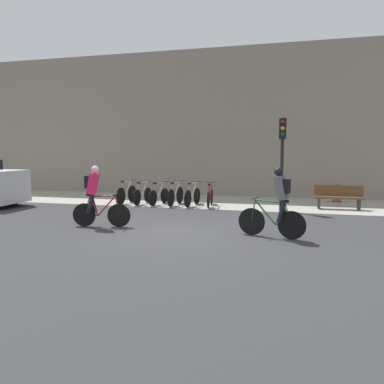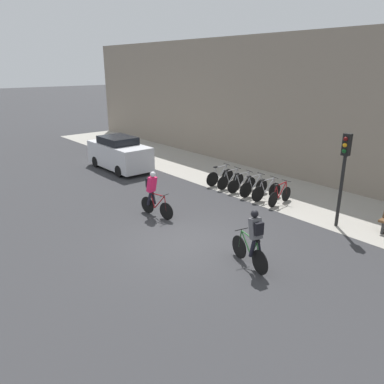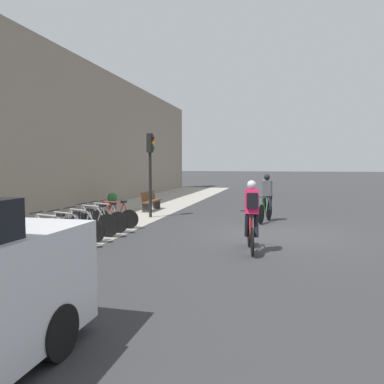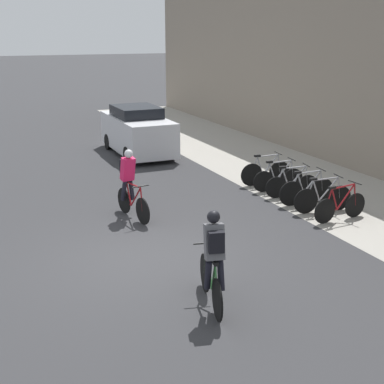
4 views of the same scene
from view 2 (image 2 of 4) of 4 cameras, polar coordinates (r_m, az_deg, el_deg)
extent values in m
plane|color=#333335|center=(12.60, -0.81, -7.59)|extent=(200.00, 200.00, 0.00)
cube|color=#A39E93|center=(17.36, 16.64, -0.86)|extent=(44.00, 4.50, 0.01)
cube|color=gray|center=(18.75, 22.08, 11.23)|extent=(44.00, 0.60, 7.15)
cylinder|color=black|center=(14.24, -3.93, -2.94)|extent=(0.68, 0.15, 0.68)
cylinder|color=black|center=(14.94, -6.80, -1.97)|extent=(0.68, 0.15, 0.68)
cylinder|color=maroon|center=(14.37, -4.96, -1.55)|extent=(0.57, 0.13, 0.62)
cylinder|color=maroon|center=(14.64, -6.03, -1.27)|extent=(0.27, 0.08, 0.58)
cylinder|color=maroon|center=(14.36, -5.32, -0.39)|extent=(0.77, 0.17, 0.07)
cylinder|color=maroon|center=(14.80, -6.24, -2.19)|extent=(0.42, 0.10, 0.05)
cylinder|color=maroon|center=(14.78, -6.59, -1.06)|extent=(0.22, 0.07, 0.56)
cylinder|color=maroon|center=(14.16, -4.07, -1.80)|extent=(0.12, 0.06, 0.59)
cylinder|color=black|center=(14.08, -4.22, -0.51)|extent=(0.10, 0.46, 0.03)
cube|color=black|center=(14.61, -6.38, 0.02)|extent=(0.21, 0.11, 0.06)
cube|color=#EA1E56|center=(14.44, -6.15, 1.18)|extent=(0.37, 0.37, 0.63)
sphere|color=silver|center=(14.27, -5.99, 2.69)|extent=(0.25, 0.25, 0.22)
cylinder|color=black|center=(14.59, -6.52, -1.04)|extent=(0.29, 0.15, 0.56)
cylinder|color=black|center=(14.73, -5.90, -0.82)|extent=(0.25, 0.15, 0.56)
cube|color=black|center=(14.52, -6.54, 1.47)|extent=(0.18, 0.28, 0.36)
cylinder|color=black|center=(11.57, 7.19, -8.31)|extent=(0.70, 0.20, 0.72)
cylinder|color=black|center=(10.82, 10.30, -10.49)|extent=(0.70, 0.20, 0.72)
cylinder|color=#2D6B33|center=(11.18, 8.27, -7.74)|extent=(0.57, 0.17, 0.62)
cylinder|color=#2D6B33|center=(10.91, 9.43, -8.60)|extent=(0.27, 0.10, 0.58)
cylinder|color=#2D6B33|center=(10.97, 8.68, -6.65)|extent=(0.76, 0.22, 0.07)
cylinder|color=#2D6B33|center=(10.97, 9.64, -10.07)|extent=(0.42, 0.13, 0.05)
cylinder|color=#2D6B33|center=(10.76, 10.09, -9.00)|extent=(0.22, 0.08, 0.56)
cylinder|color=#2D6B33|center=(11.41, 7.37, -7.09)|extent=(0.12, 0.06, 0.59)
cylinder|color=black|center=(11.24, 7.56, -5.66)|extent=(0.14, 0.45, 0.03)
cube|color=black|center=(10.68, 9.88, -7.30)|extent=(0.21, 0.12, 0.06)
cube|color=#5B5B60|center=(10.62, 9.66, -5.49)|extent=(0.39, 0.39, 0.63)
sphere|color=black|center=(10.52, 9.53, -3.30)|extent=(0.27, 0.27, 0.22)
cylinder|color=black|center=(10.89, 10.12, -8.24)|extent=(0.29, 0.17, 0.56)
cylinder|color=black|center=(10.77, 9.17, -8.50)|extent=(0.26, 0.16, 0.56)
cube|color=black|center=(10.49, 10.12, -5.52)|extent=(0.20, 0.29, 0.36)
cylinder|color=black|center=(18.75, 5.43, 2.44)|extent=(0.09, 0.71, 0.71)
cylinder|color=black|center=(18.16, 3.13, 1.95)|extent=(0.09, 0.71, 0.71)
cylinder|color=#99999E|center=(18.47, 4.69, 3.11)|extent=(0.08, 0.53, 0.62)
cylinder|color=#99999E|center=(18.25, 3.83, 2.90)|extent=(0.06, 0.25, 0.58)
cylinder|color=#99999E|center=(18.33, 4.46, 3.92)|extent=(0.10, 0.71, 0.07)
cylinder|color=#99999E|center=(18.28, 3.60, 2.03)|extent=(0.06, 0.39, 0.05)
cylinder|color=#99999E|center=(18.13, 3.36, 2.83)|extent=(0.05, 0.21, 0.56)
cylinder|color=#99999E|center=(18.65, 5.37, 3.27)|extent=(0.05, 0.12, 0.58)
cylinder|color=black|center=(18.54, 5.31, 4.24)|extent=(0.46, 0.07, 0.03)
cube|color=black|center=(18.10, 3.59, 3.83)|extent=(0.10, 0.21, 0.06)
cylinder|color=black|center=(18.29, 7.07, 1.85)|extent=(0.10, 0.65, 0.65)
cylinder|color=black|center=(17.67, 4.69, 1.33)|extent=(0.10, 0.65, 0.65)
cylinder|color=#99999E|center=(18.00, 6.31, 2.54)|extent=(0.09, 0.54, 0.62)
cylinder|color=#99999E|center=(17.77, 5.43, 2.31)|extent=(0.06, 0.26, 0.58)
cylinder|color=#99999E|center=(17.85, 6.08, 3.36)|extent=(0.11, 0.73, 0.07)
cylinder|color=#99999E|center=(17.80, 5.18, 1.41)|extent=(0.07, 0.40, 0.05)
cylinder|color=#99999E|center=(17.65, 4.94, 2.23)|extent=(0.05, 0.21, 0.56)
cylinder|color=#99999E|center=(18.19, 7.02, 2.71)|extent=(0.05, 0.12, 0.58)
cylinder|color=black|center=(18.07, 6.96, 3.69)|extent=(0.46, 0.07, 0.03)
cube|color=black|center=(17.62, 5.19, 3.26)|extent=(0.10, 0.21, 0.06)
cylinder|color=black|center=(17.80, 8.84, 1.27)|extent=(0.15, 0.63, 0.64)
cylinder|color=black|center=(17.24, 6.31, 0.81)|extent=(0.15, 0.63, 0.64)
cylinder|color=#99999E|center=(17.52, 8.04, 2.00)|extent=(0.14, 0.53, 0.62)
cylinder|color=#99999E|center=(17.32, 7.09, 1.79)|extent=(0.09, 0.25, 0.58)
cylinder|color=#99999E|center=(17.38, 7.80, 2.84)|extent=(0.17, 0.71, 0.07)
cylinder|color=#99999E|center=(17.35, 6.83, 0.88)|extent=(0.10, 0.39, 0.05)
cylinder|color=#99999E|center=(17.21, 6.58, 1.72)|extent=(0.07, 0.21, 0.56)
cylinder|color=#99999E|center=(17.69, 8.79, 2.15)|extent=(0.06, 0.12, 0.58)
cylinder|color=black|center=(17.58, 8.74, 3.17)|extent=(0.46, 0.11, 0.03)
cube|color=black|center=(17.17, 6.85, 2.77)|extent=(0.12, 0.21, 0.06)
cylinder|color=black|center=(17.39, 10.53, 0.87)|extent=(0.10, 0.71, 0.70)
cylinder|color=black|center=(16.73, 8.19, 0.30)|extent=(0.10, 0.71, 0.70)
cylinder|color=#99999E|center=(17.08, 9.81, 1.58)|extent=(0.09, 0.54, 0.62)
cylinder|color=#99999E|center=(16.84, 8.93, 1.33)|extent=(0.06, 0.25, 0.58)
cylinder|color=#99999E|center=(16.93, 9.60, 2.44)|extent=(0.11, 0.72, 0.07)
cylinder|color=#99999E|center=(16.87, 8.67, 0.39)|extent=(0.07, 0.39, 0.05)
cylinder|color=#99999E|center=(16.71, 8.45, 1.25)|extent=(0.05, 0.21, 0.56)
cylinder|color=#99999E|center=(17.27, 10.50, 1.77)|extent=(0.05, 0.12, 0.58)
cylinder|color=black|center=(17.16, 10.47, 2.80)|extent=(0.46, 0.07, 0.03)
cube|color=black|center=(16.68, 8.72, 2.33)|extent=(0.10, 0.21, 0.06)
cylinder|color=black|center=(16.96, 12.47, 0.25)|extent=(0.13, 0.68, 0.68)
cylinder|color=black|center=(16.31, 10.00, -0.34)|extent=(0.13, 0.68, 0.68)
cylinder|color=#99999E|center=(16.65, 11.71, 0.98)|extent=(0.11, 0.55, 0.62)
cylinder|color=#99999E|center=(16.41, 10.79, 0.72)|extent=(0.07, 0.26, 0.58)
cylinder|color=#99999E|center=(16.49, 11.51, 1.85)|extent=(0.14, 0.73, 0.07)
cylinder|color=#99999E|center=(16.44, 10.50, -0.24)|extent=(0.08, 0.40, 0.05)
cylinder|color=#99999E|center=(16.28, 10.28, 0.63)|extent=(0.06, 0.21, 0.56)
cylinder|color=#99999E|center=(16.85, 12.44, 1.17)|extent=(0.05, 0.12, 0.58)
cylinder|color=black|center=(16.73, 12.42, 2.22)|extent=(0.46, 0.09, 0.03)
cube|color=black|center=(16.24, 10.58, 1.74)|extent=(0.11, 0.21, 0.06)
cylinder|color=black|center=(16.64, 14.17, -0.31)|extent=(0.08, 0.65, 0.65)
cylinder|color=black|center=(15.82, 12.24, -1.15)|extent=(0.08, 0.65, 0.65)
cylinder|color=maroon|center=(16.27, 13.61, 0.35)|extent=(0.08, 0.56, 0.62)
cylinder|color=maroon|center=(15.97, 12.89, 0.00)|extent=(0.06, 0.26, 0.58)
cylinder|color=maroon|center=(16.09, 13.47, 1.22)|extent=(0.10, 0.75, 0.07)
cylinder|color=maroon|center=(15.99, 12.64, -1.00)|extent=(0.06, 0.41, 0.05)
cylinder|color=maroon|center=(15.81, 12.49, -0.13)|extent=(0.05, 0.21, 0.56)
cylinder|color=maroon|center=(16.52, 14.17, 0.61)|extent=(0.04, 0.12, 0.58)
cylinder|color=black|center=(16.39, 14.19, 1.67)|extent=(0.46, 0.06, 0.03)
cube|color=black|center=(15.78, 12.75, 1.02)|extent=(0.09, 0.21, 0.06)
cylinder|color=black|center=(14.22, 21.86, 1.49)|extent=(0.12, 0.12, 3.40)
cube|color=black|center=(13.92, 22.52, 6.69)|extent=(0.26, 0.20, 0.76)
sphere|color=#590C0C|center=(13.77, 22.37, 7.48)|extent=(0.15, 0.15, 0.15)
sphere|color=orange|center=(13.81, 22.27, 6.63)|extent=(0.15, 0.15, 0.15)
sphere|color=#0C4719|center=(13.85, 22.16, 5.79)|extent=(0.15, 0.15, 0.15)
cube|color=silver|center=(21.48, -10.98, 5.54)|extent=(4.30, 1.78, 1.27)
cube|color=black|center=(21.40, -11.26, 7.76)|extent=(2.06, 1.57, 0.40)
cylinder|color=black|center=(20.09, -11.01, 3.13)|extent=(0.62, 0.20, 0.62)
cylinder|color=black|center=(20.90, -7.12, 3.95)|extent=(0.62, 0.20, 0.62)
cylinder|color=black|center=(22.38, -14.42, 4.48)|extent=(0.62, 0.20, 0.62)
cylinder|color=black|center=(23.12, -10.79, 5.19)|extent=(0.62, 0.20, 0.62)
camera|label=1|loc=(7.18, -52.67, -17.59)|focal=35.00mm
camera|label=3|loc=(21.94, -21.61, 8.48)|focal=35.00mm
camera|label=4|loc=(4.18, 64.79, -5.52)|focal=50.00mm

